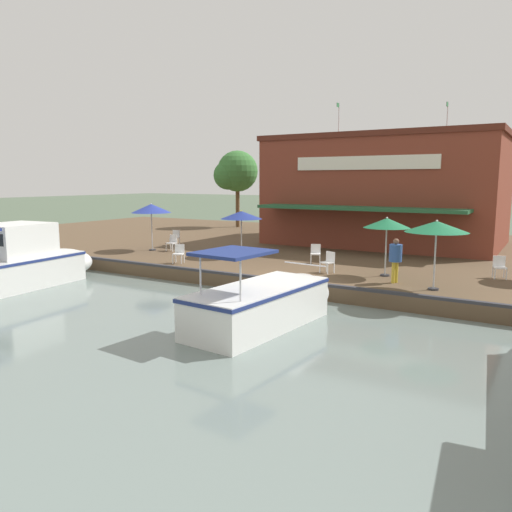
# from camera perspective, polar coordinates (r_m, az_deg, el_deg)

# --- Properties ---
(ground_plane) EXTENTS (220.00, 220.00, 0.00)m
(ground_plane) POSITION_cam_1_polar(r_m,az_deg,el_deg) (18.58, 2.93, -4.78)
(ground_plane) COLOR #4C5B47
(quay_deck) EXTENTS (22.00, 56.00, 0.60)m
(quay_deck) POSITION_cam_1_polar(r_m,az_deg,el_deg) (28.53, 13.47, 0.33)
(quay_deck) COLOR brown
(quay_deck) RESTS_ON ground
(quay_edge_fender) EXTENTS (0.20, 50.40, 0.10)m
(quay_edge_fender) POSITION_cam_1_polar(r_m,az_deg,el_deg) (18.53, 3.09, -2.76)
(quay_edge_fender) COLOR #2D2D33
(quay_edge_fender) RESTS_ON quay_deck
(waterfront_restaurant) EXTENTS (10.24, 12.90, 8.37)m
(waterfront_restaurant) POSITION_cam_1_polar(r_m,az_deg,el_deg) (30.71, 14.75, 7.27)
(waterfront_restaurant) COLOR brown
(waterfront_restaurant) RESTS_ON quay_deck
(patio_umbrella_far_corner) EXTENTS (1.79, 1.79, 2.31)m
(patio_umbrella_far_corner) POSITION_cam_1_polar(r_m,az_deg,el_deg) (19.90, 14.73, 3.65)
(patio_umbrella_far_corner) COLOR #B7B7B7
(patio_umbrella_far_corner) RESTS_ON quay_deck
(patio_umbrella_mid_patio_left) EXTENTS (2.10, 2.10, 2.52)m
(patio_umbrella_mid_patio_left) POSITION_cam_1_polar(r_m,az_deg,el_deg) (27.05, -11.89, 5.35)
(patio_umbrella_mid_patio_left) COLOR #B7B7B7
(patio_umbrella_mid_patio_left) RESTS_ON quay_deck
(patio_umbrella_back_row) EXTENTS (2.10, 2.10, 2.40)m
(patio_umbrella_back_row) POSITION_cam_1_polar(r_m,az_deg,el_deg) (17.83, 19.94, 3.16)
(patio_umbrella_back_row) COLOR #B7B7B7
(patio_umbrella_back_row) RESTS_ON quay_deck
(patio_umbrella_mid_patio_right) EXTENTS (2.04, 2.04, 2.27)m
(patio_umbrella_mid_patio_right) POSITION_cam_1_polar(r_m,az_deg,el_deg) (24.40, -1.69, 4.70)
(patio_umbrella_mid_patio_right) COLOR #B7B7B7
(patio_umbrella_mid_patio_right) RESTS_ON quay_deck
(cafe_chair_mid_patio) EXTENTS (0.55, 0.55, 0.85)m
(cafe_chair_mid_patio) POSITION_cam_1_polar(r_m,az_deg,el_deg) (21.16, 26.07, -1.03)
(cafe_chair_mid_patio) COLOR white
(cafe_chair_mid_patio) RESTS_ON quay_deck
(cafe_chair_far_corner_seat) EXTENTS (0.52, 0.52, 0.85)m
(cafe_chair_far_corner_seat) POSITION_cam_1_polar(r_m,az_deg,el_deg) (29.20, -9.22, 2.18)
(cafe_chair_far_corner_seat) COLOR white
(cafe_chair_far_corner_seat) RESTS_ON quay_deck
(cafe_chair_under_first_umbrella) EXTENTS (0.55, 0.55, 0.85)m
(cafe_chair_under_first_umbrella) POSITION_cam_1_polar(r_m,az_deg,el_deg) (20.37, 8.27, -0.58)
(cafe_chair_under_first_umbrella) COLOR white
(cafe_chair_under_first_umbrella) RESTS_ON quay_deck
(cafe_chair_facing_river) EXTENTS (0.58, 0.58, 0.85)m
(cafe_chair_facing_river) POSITION_cam_1_polar(r_m,az_deg,el_deg) (22.68, 6.82, 0.39)
(cafe_chair_facing_river) COLOR white
(cafe_chair_facing_river) RESTS_ON quay_deck
(cafe_chair_back_row_seat) EXTENTS (0.48, 0.48, 0.85)m
(cafe_chair_back_row_seat) POSITION_cam_1_polar(r_m,az_deg,el_deg) (26.79, -9.55, 1.60)
(cafe_chair_back_row_seat) COLOR white
(cafe_chair_back_row_seat) RESTS_ON quay_deck
(cafe_chair_beside_entrance) EXTENTS (0.57, 0.57, 0.85)m
(cafe_chair_beside_entrance) POSITION_cam_1_polar(r_m,az_deg,el_deg) (22.77, -8.82, 0.38)
(cafe_chair_beside_entrance) COLOR white
(cafe_chair_beside_entrance) RESTS_ON quay_deck
(person_mid_patio) EXTENTS (0.46, 0.46, 1.63)m
(person_mid_patio) POSITION_cam_1_polar(r_m,az_deg,el_deg) (18.76, 15.66, 0.07)
(person_mid_patio) COLOR gold
(person_mid_patio) RESTS_ON quay_deck
(motorboat_second_along) EXTENTS (8.65, 3.47, 2.53)m
(motorboat_second_along) POSITION_cam_1_polar(r_m,az_deg,el_deg) (22.01, -26.48, -1.01)
(motorboat_second_along) COLOR silver
(motorboat_second_along) RESTS_ON river_water
(motorboat_outer_channel) EXTENTS (5.85, 2.37, 2.37)m
(motorboat_outer_channel) POSITION_cam_1_polar(r_m,az_deg,el_deg) (14.90, 1.48, -5.20)
(motorboat_outer_channel) COLOR white
(motorboat_outer_channel) RESTS_ON river_water
(tree_behind_restaurant) EXTENTS (3.39, 3.23, 6.04)m
(tree_behind_restaurant) POSITION_cam_1_polar(r_m,az_deg,el_deg) (39.99, -2.42, 9.52)
(tree_behind_restaurant) COLOR brown
(tree_behind_restaurant) RESTS_ON quay_deck
(tree_downstream_bank) EXTENTS (3.46, 3.30, 6.80)m
(tree_downstream_bank) POSITION_cam_1_polar(r_m,az_deg,el_deg) (32.05, 24.04, 10.29)
(tree_downstream_bank) COLOR brown
(tree_downstream_bank) RESTS_ON quay_deck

